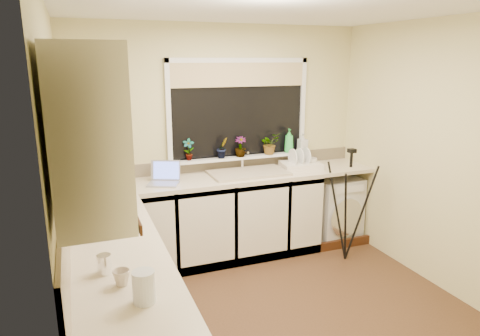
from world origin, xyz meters
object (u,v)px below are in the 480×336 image
(glass_jug, at_px, (144,287))
(plant_d, at_px, (270,144))
(cup_back, at_px, (311,162))
(microwave, at_px, (102,186))
(plant_c, at_px, (240,147))
(tripod, at_px, (348,205))
(plant_a, at_px, (189,150))
(dish_rack, at_px, (301,165))
(soap_bottle_green, at_px, (289,141))
(laptop, at_px, (164,178))
(washing_machine, at_px, (333,208))
(kettle, at_px, (111,201))
(cup_left, at_px, (122,278))
(soap_bottle_clear, at_px, (303,142))
(steel_jar, at_px, (104,264))
(plant_b, at_px, (222,148))

(glass_jug, bearing_deg, plant_d, 52.80)
(glass_jug, height_order, cup_back, glass_jug)
(microwave, bearing_deg, plant_c, -61.25)
(tripod, xyz_separation_m, plant_a, (-1.50, 0.76, 0.56))
(plant_a, relative_size, cup_back, 1.70)
(glass_jug, relative_size, plant_d, 0.70)
(dish_rack, bearing_deg, soap_bottle_green, 117.11)
(dish_rack, xyz_separation_m, plant_c, (-0.66, 0.17, 0.23))
(laptop, bearing_deg, washing_machine, 25.32)
(laptop, height_order, soap_bottle_green, soap_bottle_green)
(plant_a, bearing_deg, cup_back, -8.28)
(tripod, distance_m, soap_bottle_green, 1.00)
(microwave, relative_size, cup_back, 4.13)
(kettle, bearing_deg, plant_d, 27.94)
(glass_jug, height_order, cup_left, glass_jug)
(dish_rack, bearing_deg, washing_machine, 7.14)
(laptop, distance_m, dish_rack, 1.55)
(laptop, relative_size, soap_bottle_green, 1.36)
(plant_d, bearing_deg, laptop, -169.62)
(microwave, bearing_deg, plant_d, -65.33)
(cup_left, bearing_deg, cup_back, 40.26)
(dish_rack, height_order, glass_jug, glass_jug)
(tripod, distance_m, cup_back, 0.67)
(plant_a, distance_m, soap_bottle_clear, 1.34)
(microwave, distance_m, cup_left, 1.46)
(plant_d, bearing_deg, plant_c, -179.54)
(dish_rack, height_order, cup_left, cup_left)
(microwave, height_order, cup_left, microwave)
(laptop, xyz_separation_m, dish_rack, (1.55, 0.05, -0.03))
(cup_left, bearing_deg, steel_jar, 113.47)
(glass_jug, bearing_deg, tripod, 34.37)
(plant_a, height_order, soap_bottle_green, soap_bottle_green)
(plant_a, bearing_deg, soap_bottle_clear, -1.33)
(laptop, bearing_deg, steel_jar, -87.89)
(plant_a, relative_size, plant_b, 1.02)
(plant_b, height_order, cup_back, plant_b)
(plant_b, distance_m, plant_c, 0.21)
(tripod, distance_m, plant_a, 1.77)
(tripod, relative_size, plant_b, 5.38)
(laptop, bearing_deg, microwave, -120.38)
(washing_machine, bearing_deg, plant_c, 165.54)
(washing_machine, relative_size, steel_jar, 6.74)
(washing_machine, height_order, cup_back, cup_back)
(kettle, bearing_deg, soap_bottle_green, 25.24)
(plant_c, relative_size, cup_left, 2.32)
(cup_back, bearing_deg, cup_left, -139.74)
(tripod, xyz_separation_m, plant_d, (-0.57, 0.73, 0.56))
(microwave, distance_m, plant_b, 1.45)
(tripod, height_order, glass_jug, tripod)
(cup_back, xyz_separation_m, cup_left, (-2.30, -1.95, -0.01))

